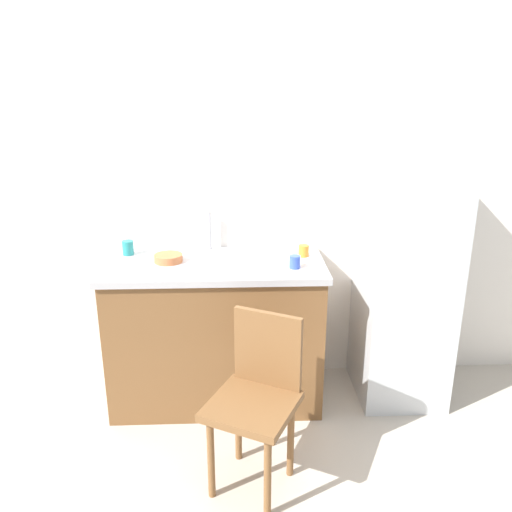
{
  "coord_description": "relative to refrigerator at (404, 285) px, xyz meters",
  "views": [
    {
      "loc": [
        -0.15,
        -2.28,
        1.95
      ],
      "look_at": [
        -0.03,
        0.6,
        0.98
      ],
      "focal_mm": 35.97,
      "sensor_mm": 36.0,
      "label": 1
    }
  ],
  "objects": [
    {
      "name": "faucet",
      "position": [
        -1.22,
        0.24,
        0.3
      ],
      "size": [
        0.02,
        0.02,
        0.25
      ],
      "primitive_type": "cylinder",
      "color": "#B7B7BC",
      "rests_on": "countertop"
    },
    {
      "name": "refrigerator",
      "position": [
        0.0,
        0.0,
        0.0
      ],
      "size": [
        0.52,
        0.57,
        1.52
      ],
      "primitive_type": "cube",
      "color": "silver",
      "rests_on": "ground_plane"
    },
    {
      "name": "cabinet_base",
      "position": [
        -1.18,
        -0.01,
        -0.31
      ],
      "size": [
        1.29,
        0.6,
        0.89
      ],
      "primitive_type": "cube",
      "color": "brown",
      "rests_on": "ground_plane"
    },
    {
      "name": "cup_teal",
      "position": [
        -1.73,
        0.15,
        0.22
      ],
      "size": [
        0.07,
        0.07,
        0.09
      ],
      "primitive_type": "cylinder",
      "color": "teal",
      "rests_on": "countertop"
    },
    {
      "name": "countertop",
      "position": [
        -1.18,
        -0.01,
        0.16
      ],
      "size": [
        1.33,
        0.64,
        0.04
      ],
      "primitive_type": "cube",
      "color": "#B7B7BC",
      "rests_on": "cabinet_base"
    },
    {
      "name": "cup_blue",
      "position": [
        -0.71,
        -0.14,
        0.21
      ],
      "size": [
        0.06,
        0.06,
        0.08
      ],
      "primitive_type": "cylinder",
      "color": "blue",
      "rests_on": "countertop"
    },
    {
      "name": "back_wall",
      "position": [
        -0.9,
        0.34,
        0.52
      ],
      "size": [
        4.8,
        0.1,
        2.55
      ],
      "primitive_type": "cube",
      "color": "white",
      "rests_on": "ground_plane"
    },
    {
      "name": "terracotta_bowl",
      "position": [
        -1.46,
        -0.0,
        0.2
      ],
      "size": [
        0.17,
        0.17,
        0.05
      ],
      "primitive_type": "cylinder",
      "color": "#C67042",
      "rests_on": "countertop"
    },
    {
      "name": "chair",
      "position": [
        -0.95,
        -0.77,
        -0.26
      ],
      "size": [
        0.54,
        0.54,
        0.89
      ],
      "rotation": [
        0.0,
        0.0,
        -0.47
      ],
      "color": "brown",
      "rests_on": "ground_plane"
    },
    {
      "name": "ground_plane",
      "position": [
        -0.9,
        -0.66,
        -0.76
      ],
      "size": [
        8.0,
        8.0,
        0.0
      ],
      "primitive_type": "plane",
      "color": "#BCB2A3"
    },
    {
      "name": "cup_orange",
      "position": [
        -0.63,
        0.07,
        0.21
      ],
      "size": [
        0.07,
        0.07,
        0.07
      ],
      "primitive_type": "cylinder",
      "color": "orange",
      "rests_on": "countertop"
    }
  ]
}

